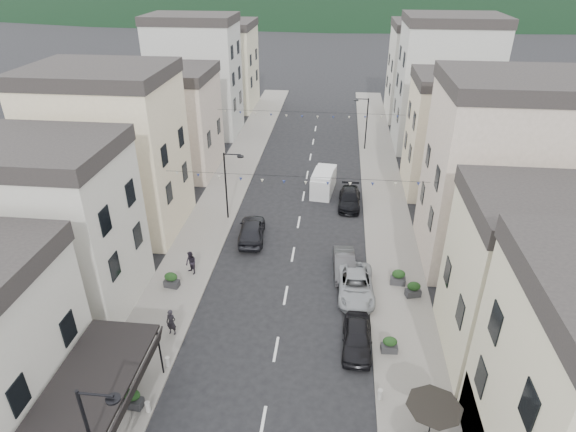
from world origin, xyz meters
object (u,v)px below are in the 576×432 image
Objects in this scene: parked_car_c at (356,285)px; pedestrian_a at (171,322)px; delivery_van at (323,181)px; parked_car_a at (357,338)px; parked_car_b at (344,264)px; parked_car_e at (252,230)px; parked_car_d at (350,199)px; pedestrian_b at (191,263)px.

pedestrian_a is at bearing -156.32° from parked_car_c.
delivery_van is at bearing 77.03° from pedestrian_a.
parked_car_a is 7.46m from parked_car_b.
parked_car_e reaches higher than parked_car_c.
parked_car_e is at bearing -137.60° from parked_car_d.
pedestrian_b is at bearing -113.87° from delivery_van.
parked_car_d is (0.41, 10.47, -0.00)m from parked_car_b.
parked_car_b reaches higher than parked_car_d.
delivery_van is at bearing 98.78° from pedestrian_b.
parked_car_d is at bearing 84.58° from parked_car_b.
parked_car_c is at bearing -76.23° from parked_car_b.
parked_car_a is 13.84m from parked_car_e.
parked_car_e is 10.68m from delivery_van.
parked_car_a is 4.97m from parked_car_c.
delivery_van is (-2.81, 20.52, 0.38)m from parked_car_a.
pedestrian_a is at bearing 70.85° from parked_car_e.
delivery_van is at bearing 99.25° from parked_car_a.
parked_car_a is 20.72m from delivery_van.
pedestrian_b is (-8.64, -14.55, -0.10)m from delivery_van.
parked_car_b is 2.37× the size of pedestrian_b.
parked_car_b is at bearing 147.18° from parked_car_e.
pedestrian_a is (-10.87, -5.11, 0.26)m from parked_car_c.
delivery_van is (-2.81, 15.55, 0.38)m from parked_car_c.
pedestrian_b reaches higher than parked_car_b.
pedestrian_b is at bearing 173.49° from parked_car_c.
parked_car_c is 2.91× the size of pedestrian_b.
pedestrian_a is at bearing -146.39° from parked_car_b.
parked_car_e is (-8.08, 11.23, 0.12)m from parked_car_a.
delivery_van is at bearing 134.96° from parked_car_d.
pedestrian_b reaches higher than parked_car_e.
parked_car_c reaches higher than parked_car_d.
pedestrian_b is at bearing 103.81° from pedestrian_a.
parked_car_a reaches higher than parked_car_d.
pedestrian_a is (-10.12, -7.56, 0.29)m from parked_car_b.
parked_car_d is 10.22m from parked_car_e.
pedestrian_b reaches higher than pedestrian_a.
parked_car_a is 2.45× the size of pedestrian_a.
delivery_van reaches higher than parked_car_c.
pedestrian_b reaches higher than parked_car_c.
pedestrian_a reaches higher than parked_car_a.
delivery_van is at bearing 95.78° from parked_car_b.
parked_car_e is (-8.08, 6.26, 0.13)m from parked_car_c.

